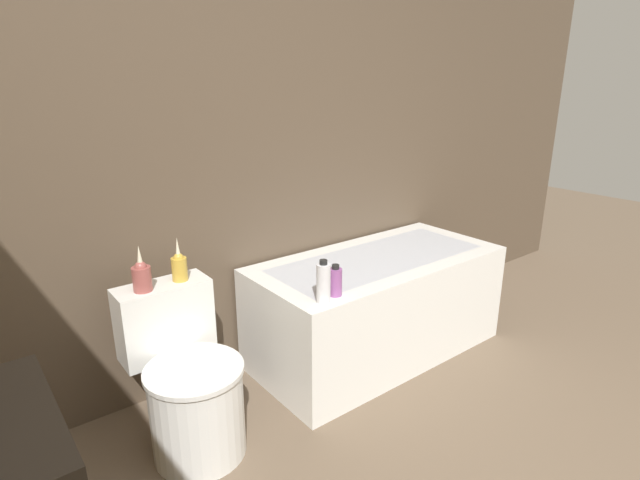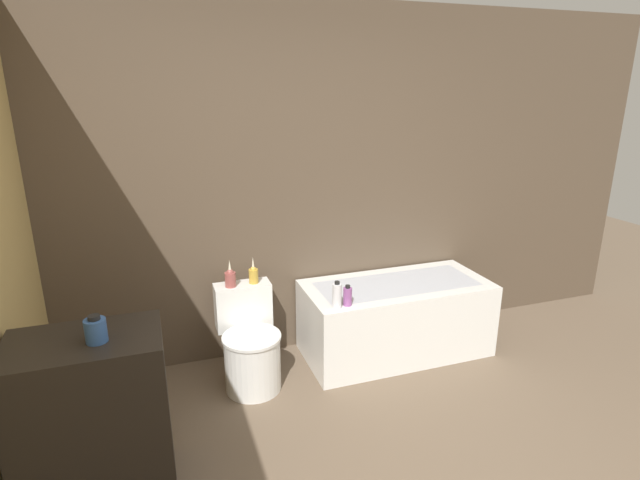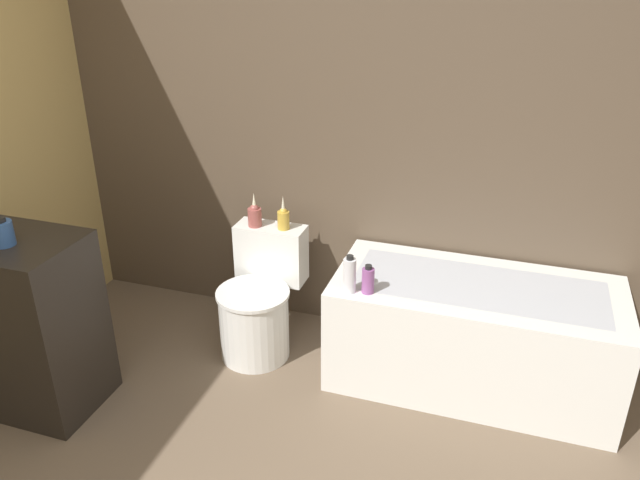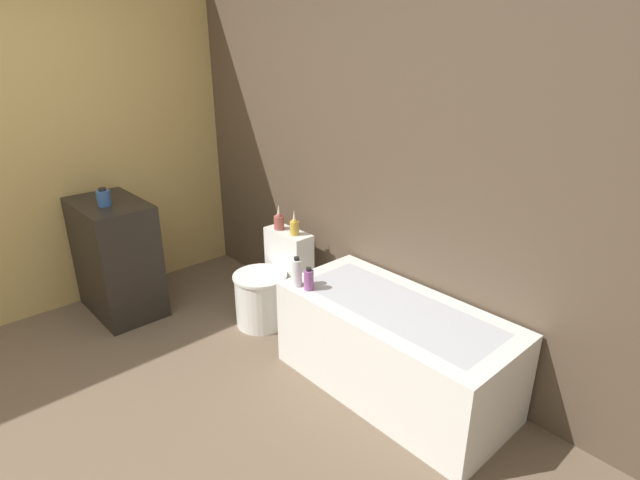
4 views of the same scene
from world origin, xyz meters
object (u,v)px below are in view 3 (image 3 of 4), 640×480
vase_silver (283,218)px  shampoo_bottle_tall (350,275)px  bathtub (472,334)px  shampoo_bottle_short (368,280)px  soap_bottle_glass (2,233)px  vase_gold (255,215)px  toilet (259,304)px

vase_silver → shampoo_bottle_tall: bearing=-38.3°
bathtub → shampoo_bottle_short: 0.66m
soap_bottle_glass → vase_silver: size_ratio=0.67×
vase_gold → vase_silver: size_ratio=1.01×
bathtub → soap_bottle_glass: 2.29m
bathtub → vase_silver: (-1.08, 0.13, 0.45)m
toilet → shampoo_bottle_tall: shampoo_bottle_tall is taller
vase_gold → shampoo_bottle_tall: size_ratio=1.01×
bathtub → vase_gold: vase_gold is taller
shampoo_bottle_short → bathtub: bearing=25.0°
vase_gold → vase_silver: bearing=4.4°
toilet → shampoo_bottle_tall: size_ratio=3.44×
shampoo_bottle_tall → vase_silver: bearing=141.7°
bathtub → shampoo_bottle_tall: 0.75m
soap_bottle_glass → shampoo_bottle_tall: (1.42, 0.62, -0.29)m
shampoo_bottle_short → vase_gold: bearing=154.7°
bathtub → vase_silver: 1.18m
vase_gold → bathtub: bearing=-5.2°
shampoo_bottle_tall → shampoo_bottle_short: (0.09, 0.02, -0.02)m
bathtub → shampoo_bottle_tall: shampoo_bottle_tall is taller
vase_gold → shampoo_bottle_short: (0.74, -0.35, -0.10)m
vase_silver → shampoo_bottle_tall: vase_silver is taller
toilet → shampoo_bottle_short: (0.66, -0.17, 0.35)m
toilet → vase_silver: bearing=66.7°
toilet → soap_bottle_glass: soap_bottle_glass is taller
soap_bottle_glass → vase_silver: bearing=47.0°
bathtub → shampoo_bottle_tall: bearing=-156.5°
soap_bottle_glass → vase_gold: size_ratio=0.66×
shampoo_bottle_tall → shampoo_bottle_short: size_ratio=1.33×
toilet → shampoo_bottle_short: size_ratio=4.58×
toilet → bathtub: bearing=3.3°
toilet → shampoo_bottle_tall: (0.57, -0.19, 0.38)m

